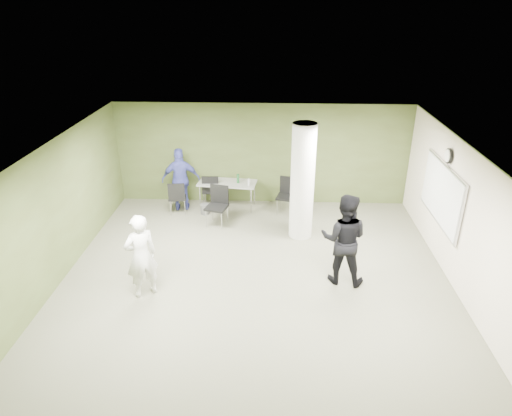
{
  "coord_description": "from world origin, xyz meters",
  "views": [
    {
      "loc": [
        0.35,
        -7.92,
        5.34
      ],
      "look_at": [
        -0.04,
        1.0,
        1.18
      ],
      "focal_mm": 32.0,
      "sensor_mm": 36.0,
      "label": 1
    }
  ],
  "objects_px": {
    "chair_back_left": "(177,195)",
    "man_blue": "(181,179)",
    "folding_table": "(228,184)",
    "woman_white": "(141,256)",
    "man_black": "(344,239)"
  },
  "relations": [
    {
      "from": "chair_back_left",
      "to": "man_blue",
      "type": "height_order",
      "value": "man_blue"
    },
    {
      "from": "folding_table",
      "to": "chair_back_left",
      "type": "bearing_deg",
      "value": -153.88
    },
    {
      "from": "man_blue",
      "to": "man_black",
      "type": "bearing_deg",
      "value": 130.47
    },
    {
      "from": "folding_table",
      "to": "man_black",
      "type": "bearing_deg",
      "value": -46.3
    },
    {
      "from": "man_black",
      "to": "chair_back_left",
      "type": "bearing_deg",
      "value": -24.31
    },
    {
      "from": "folding_table",
      "to": "man_blue",
      "type": "relative_size",
      "value": 0.94
    },
    {
      "from": "chair_back_left",
      "to": "man_black",
      "type": "xyz_separation_m",
      "value": [
        3.97,
        -3.0,
        0.43
      ]
    },
    {
      "from": "woman_white",
      "to": "man_blue",
      "type": "height_order",
      "value": "man_blue"
    },
    {
      "from": "chair_back_left",
      "to": "man_black",
      "type": "height_order",
      "value": "man_black"
    },
    {
      "from": "chair_back_left",
      "to": "man_blue",
      "type": "xyz_separation_m",
      "value": [
        0.07,
        0.31,
        0.33
      ]
    },
    {
      "from": "woman_white",
      "to": "man_black",
      "type": "relative_size",
      "value": 0.9
    },
    {
      "from": "woman_white",
      "to": "man_blue",
      "type": "bearing_deg",
      "value": -125.84
    },
    {
      "from": "man_blue",
      "to": "chair_back_left",
      "type": "bearing_deg",
      "value": 68.55
    },
    {
      "from": "folding_table",
      "to": "man_black",
      "type": "relative_size",
      "value": 0.85
    },
    {
      "from": "woman_white",
      "to": "man_black",
      "type": "xyz_separation_m",
      "value": [
        3.9,
        0.65,
        0.1
      ]
    }
  ]
}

